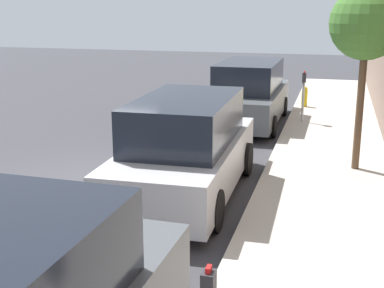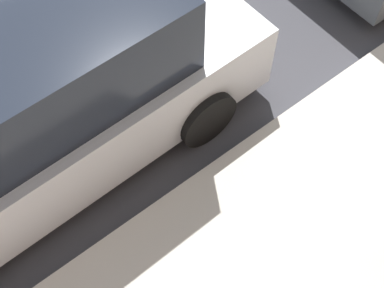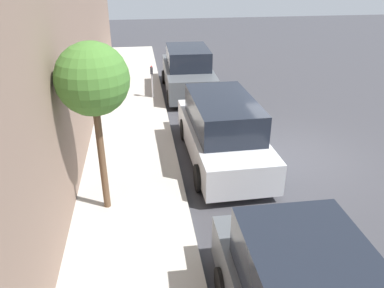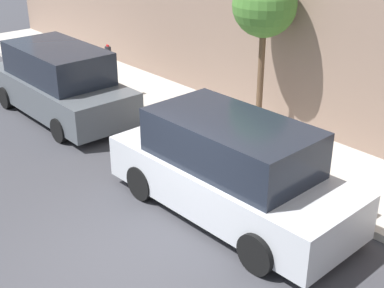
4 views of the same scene
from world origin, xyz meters
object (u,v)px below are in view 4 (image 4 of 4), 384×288
(parked_minivan_third, at_px, (60,83))
(parking_meter_far, at_px, (109,65))
(parked_minivan_second, at_px, (230,170))
(street_tree, at_px, (265,6))
(fire_hydrant, at_px, (64,66))

(parked_minivan_third, distance_m, parking_meter_far, 1.62)
(parked_minivan_second, xyz_separation_m, parking_meter_far, (1.75, 6.56, 0.15))
(parked_minivan_second, distance_m, parked_minivan_third, 6.51)
(parking_meter_far, distance_m, street_tree, 5.11)
(parked_minivan_third, relative_size, street_tree, 1.29)
(parked_minivan_third, bearing_deg, parking_meter_far, 1.91)
(street_tree, bearing_deg, parking_meter_far, 107.84)
(parking_meter_far, distance_m, fire_hydrant, 2.55)
(parking_meter_far, bearing_deg, fire_hydrant, 92.31)
(street_tree, height_order, fire_hydrant, street_tree)
(parked_minivan_third, relative_size, fire_hydrant, 7.12)
(parked_minivan_third, height_order, fire_hydrant, parked_minivan_third)
(parking_meter_far, xyz_separation_m, fire_hydrant, (-0.10, 2.48, -0.58))
(parking_meter_far, bearing_deg, street_tree, -72.16)
(parked_minivan_third, height_order, parking_meter_far, parked_minivan_third)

